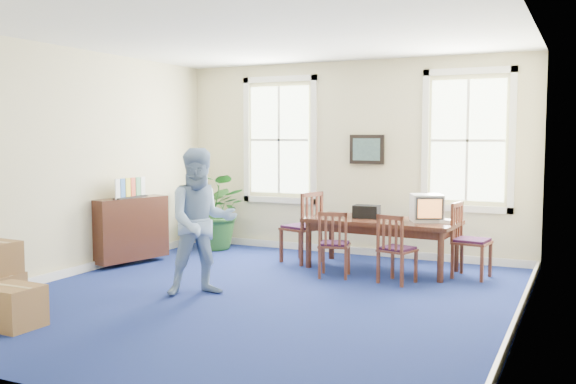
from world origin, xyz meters
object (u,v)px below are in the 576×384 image
at_px(crt_tv, 427,208).
at_px(man, 201,222).
at_px(credenza, 131,233).
at_px(potted_plant, 217,211).
at_px(cardboard_boxes, 16,274).
at_px(conference_table, 381,244).
at_px(chair_near_left, 334,244).

relative_size(crt_tv, man, 0.26).
height_order(credenza, potted_plant, potted_plant).
bearing_deg(potted_plant, crt_tv, -6.09).
bearing_deg(cardboard_boxes, man, 44.06).
distance_m(conference_table, crt_tv, 0.87).
relative_size(man, credenza, 1.50).
height_order(crt_tv, chair_near_left, crt_tv).
relative_size(chair_near_left, cardboard_boxes, 0.65).
height_order(potted_plant, cardboard_boxes, potted_plant).
xyz_separation_m(conference_table, cardboard_boxes, (-3.11, -3.88, 0.04)).
distance_m(credenza, potted_plant, 1.78).
distance_m(credenza, cardboard_boxes, 2.68).
distance_m(chair_near_left, potted_plant, 2.91).
xyz_separation_m(chair_near_left, man, (-1.13, -1.64, 0.44)).
bearing_deg(man, credenza, 107.79).
relative_size(crt_tv, credenza, 0.38).
relative_size(conference_table, chair_near_left, 2.36).
relative_size(conference_table, credenza, 1.81).
bearing_deg(man, potted_plant, 75.35).
bearing_deg(chair_near_left, credenza, -4.42).
xyz_separation_m(crt_tv, cardboard_boxes, (-3.76, -3.93, -0.53)).
distance_m(crt_tv, man, 3.31).
relative_size(crt_tv, chair_near_left, 0.50).
bearing_deg(credenza, man, -14.95).
distance_m(conference_table, credenza, 3.82).
xyz_separation_m(conference_table, chair_near_left, (-0.45, -0.75, 0.09)).
bearing_deg(chair_near_left, man, 42.26).
xyz_separation_m(man, potted_plant, (-1.52, 2.84, -0.24)).
distance_m(conference_table, chair_near_left, 0.88).
bearing_deg(conference_table, potted_plant, 175.79).
distance_m(conference_table, man, 2.92).
distance_m(man, credenza, 2.38).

